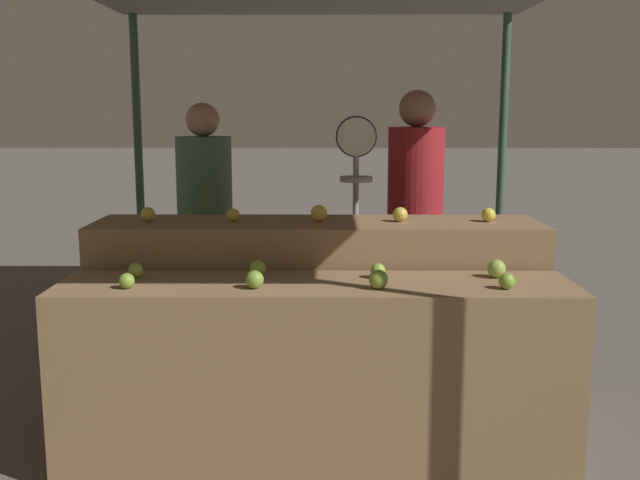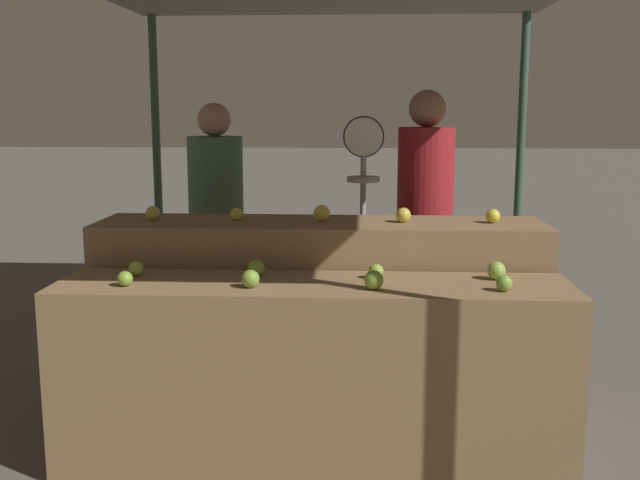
{
  "view_description": "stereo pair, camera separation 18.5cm",
  "coord_description": "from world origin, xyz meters",
  "views": [
    {
      "loc": [
        0.04,
        -3.37,
        1.69
      ],
      "look_at": [
        0.02,
        0.3,
        1.04
      ],
      "focal_mm": 42.0,
      "sensor_mm": 36.0,
      "label": 1
    },
    {
      "loc": [
        0.22,
        -3.37,
        1.69
      ],
      "look_at": [
        0.02,
        0.3,
        1.04
      ],
      "focal_mm": 42.0,
      "sensor_mm": 36.0,
      "label": 2
    }
  ],
  "objects": [
    {
      "name": "ground_plane",
      "position": [
        0.0,
        0.0,
        0.0
      ],
      "size": [
        60.0,
        60.0,
        0.0
      ],
      "primitive_type": "plane",
      "color": "#59544F"
    },
    {
      "name": "display_counter_front",
      "position": [
        0.0,
        0.0,
        0.45
      ],
      "size": [
        2.4,
        0.55,
        0.89
      ],
      "primitive_type": "cube",
      "color": "olive",
      "rests_on": "ground_plane"
    },
    {
      "name": "display_counter_back",
      "position": [
        0.0,
        0.6,
        0.55
      ],
      "size": [
        2.4,
        0.55,
        1.09
      ],
      "primitive_type": "cube",
      "color": "olive",
      "rests_on": "ground_plane"
    },
    {
      "name": "apple_front_0",
      "position": [
        -0.85,
        -0.11,
        0.93
      ],
      "size": [
        0.07,
        0.07,
        0.07
      ],
      "primitive_type": "sphere",
      "color": "#7AA338",
      "rests_on": "display_counter_front"
    },
    {
      "name": "apple_front_1",
      "position": [
        -0.27,
        -0.11,
        0.94
      ],
      "size": [
        0.08,
        0.08,
        0.08
      ],
      "primitive_type": "sphere",
      "color": "#7AA338",
      "rests_on": "display_counter_front"
    },
    {
      "name": "apple_front_2",
      "position": [
        0.28,
        -0.11,
        0.94
      ],
      "size": [
        0.09,
        0.09,
        0.09
      ],
      "primitive_type": "sphere",
      "color": "#7AA338",
      "rests_on": "display_counter_front"
    },
    {
      "name": "apple_front_3",
      "position": [
        0.85,
        -0.11,
        0.93
      ],
      "size": [
        0.07,
        0.07,
        0.07
      ],
      "primitive_type": "sphere",
      "color": "#7AA338",
      "rests_on": "display_counter_front"
    },
    {
      "name": "apple_front_4",
      "position": [
        -0.86,
        0.1,
        0.93
      ],
      "size": [
        0.07,
        0.07,
        0.07
      ],
      "primitive_type": "sphere",
      "color": "#8EB247",
      "rests_on": "display_counter_front"
    },
    {
      "name": "apple_front_5",
      "position": [
        -0.28,
        0.12,
        0.93
      ],
      "size": [
        0.08,
        0.08,
        0.08
      ],
      "primitive_type": "sphere",
      "color": "#7AA338",
      "rests_on": "display_counter_front"
    },
    {
      "name": "apple_front_6",
      "position": [
        0.29,
        0.1,
        0.93
      ],
      "size": [
        0.07,
        0.07,
        0.07
      ],
      "primitive_type": "sphere",
      "color": "#84AD3D",
      "rests_on": "display_counter_front"
    },
    {
      "name": "apple_front_7",
      "position": [
        0.86,
        0.12,
        0.94
      ],
      "size": [
        0.09,
        0.09,
        0.09
      ],
      "primitive_type": "sphere",
      "color": "#8EB247",
      "rests_on": "display_counter_front"
    },
    {
      "name": "apple_back_0",
      "position": [
        -0.91,
        0.59,
        1.13
      ],
      "size": [
        0.08,
        0.08,
        0.08
      ],
      "primitive_type": "sphere",
      "color": "gold",
      "rests_on": "display_counter_back"
    },
    {
      "name": "apple_back_1",
      "position": [
        -0.45,
        0.6,
        1.13
      ],
      "size": [
        0.07,
        0.07,
        0.07
      ],
      "primitive_type": "sphere",
      "color": "gold",
      "rests_on": "display_counter_back"
    },
    {
      "name": "apple_back_2",
      "position": [
        0.01,
        0.6,
        1.14
      ],
      "size": [
        0.09,
        0.09,
        0.09
      ],
      "primitive_type": "sphere",
      "color": "yellow",
      "rests_on": "display_counter_back"
    },
    {
      "name": "apple_back_3",
      "position": [
        0.44,
        0.6,
        1.13
      ],
      "size": [
        0.08,
        0.08,
        0.08
      ],
      "primitive_type": "sphere",
      "color": "gold",
      "rests_on": "display_counter_back"
    },
    {
      "name": "apple_back_4",
      "position": [
        0.92,
        0.6,
        1.13
      ],
      "size": [
        0.08,
        0.08,
        0.08
      ],
      "primitive_type": "sphere",
      "color": "gold",
      "rests_on": "display_counter_back"
    },
    {
      "name": "produce_scale",
      "position": [
        0.23,
        1.18,
        1.18
      ],
      "size": [
        0.25,
        0.2,
        1.65
      ],
      "color": "#99999E",
      "rests_on": "ground_plane"
    },
    {
      "name": "person_vendor_at_scale",
      "position": [
        0.64,
        1.51,
        1.05
      ],
      "size": [
        0.4,
        0.4,
        1.81
      ],
      "rotation": [
        0.0,
        0.0,
        3.05
      ],
      "color": "#2D2D38",
      "rests_on": "ground_plane"
    },
    {
      "name": "person_customer_left",
      "position": [
        -0.78,
        1.72,
        1.0
      ],
      "size": [
        0.43,
        0.43,
        1.73
      ],
      "rotation": [
        0.0,
        0.0,
        3.01
      ],
      "color": "#2D2D38",
      "rests_on": "ground_plane"
    }
  ]
}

